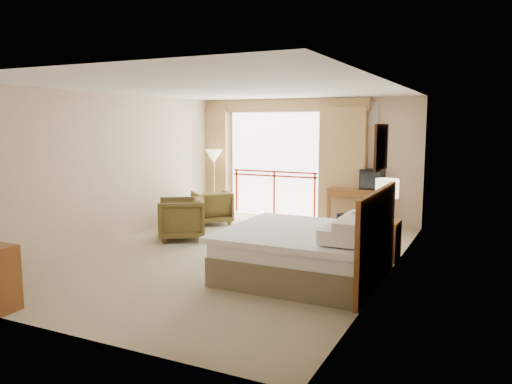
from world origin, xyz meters
The scene contains 28 objects.
floor centered at (0.00, 0.00, 0.00)m, with size 7.00×7.00×0.00m, color gray.
ceiling centered at (0.00, 0.00, 2.70)m, with size 7.00×7.00×0.00m, color white.
wall_back centered at (0.00, 3.50, 1.35)m, with size 5.00×5.00×0.00m, color #C9AE92.
wall_front centered at (0.00, -3.50, 1.35)m, with size 5.00×5.00×0.00m, color #C9AE92.
wall_left centered at (-2.50, 0.00, 1.35)m, with size 7.00×7.00×0.00m, color #C9AE92.
wall_right centered at (2.50, 0.00, 1.35)m, with size 7.00×7.00×0.00m, color #C9AE92.
balcony_door centered at (-0.80, 3.48, 1.20)m, with size 2.40×2.40×0.00m, color white.
balcony_railing centered at (-0.80, 3.46, 0.81)m, with size 2.09×0.03×1.02m.
curtain_left centered at (-2.45, 3.35, 1.25)m, with size 1.00×0.26×2.50m, color #957148.
curtain_right centered at (0.85, 3.35, 1.25)m, with size 1.00×0.26×2.50m, color #957148.
valance centered at (-0.80, 3.38, 2.55)m, with size 4.40×0.22×0.28m, color #957148.
hvac_vent centered at (1.30, 3.47, 2.35)m, with size 0.50×0.04×0.50m, color silver.
bed centered at (1.50, -0.60, 0.38)m, with size 2.13×2.06×0.97m.
headboard centered at (2.46, -0.60, 0.65)m, with size 0.06×2.10×1.30m, color brown.
framed_art centered at (2.47, -0.60, 1.85)m, with size 0.04×0.72×0.60m.
nightstand centered at (2.27, 0.86, 0.31)m, with size 0.43×0.52×0.62m, color brown.
table_lamp centered at (2.27, 0.91, 1.12)m, with size 0.36×0.36×0.64m.
phone centered at (2.22, 0.71, 0.66)m, with size 0.18×0.14×0.08m, color black.
desk centered at (1.20, 3.36, 0.62)m, with size 1.21×0.58×0.79m.
tv centered at (1.50, 3.30, 1.00)m, with size 0.47×0.37×0.42m.
coffee_maker centered at (0.85, 3.31, 0.93)m, with size 0.13×0.13×0.29m, color black.
cup centered at (1.00, 3.26, 0.84)m, with size 0.07×0.07×0.11m, color white.
wastebasket centered at (1.00, 2.81, 0.15)m, with size 0.24×0.24×0.30m, color black.
armchair_far centered at (-1.68, 2.11, 0.00)m, with size 0.76×0.79×0.71m, color #483B1A.
armchair_near centered at (-1.43, 0.58, 0.00)m, with size 0.83×0.85×0.77m, color #483B1A.
side_table centered at (-1.71, 1.28, 0.36)m, with size 0.48×0.48×0.52m.
book centered at (-1.71, 1.28, 0.53)m, with size 0.17×0.23×0.02m, color white.
floor_lamp centered at (-2.14, 3.00, 1.33)m, with size 0.39×0.39×1.55m.
Camera 1 is at (3.81, -7.05, 2.15)m, focal length 35.00 mm.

